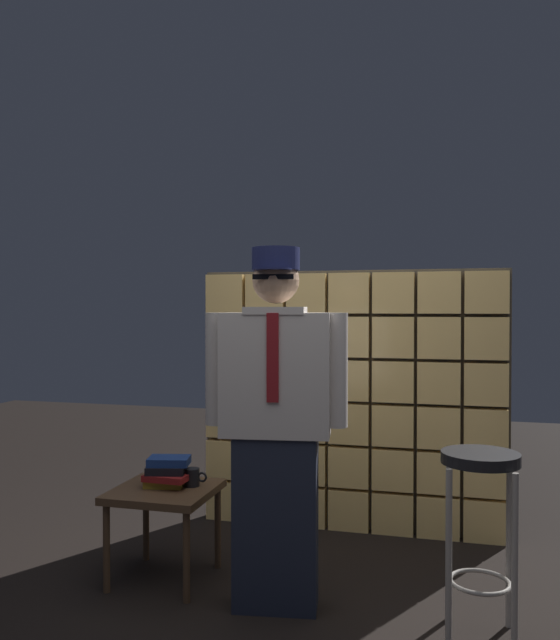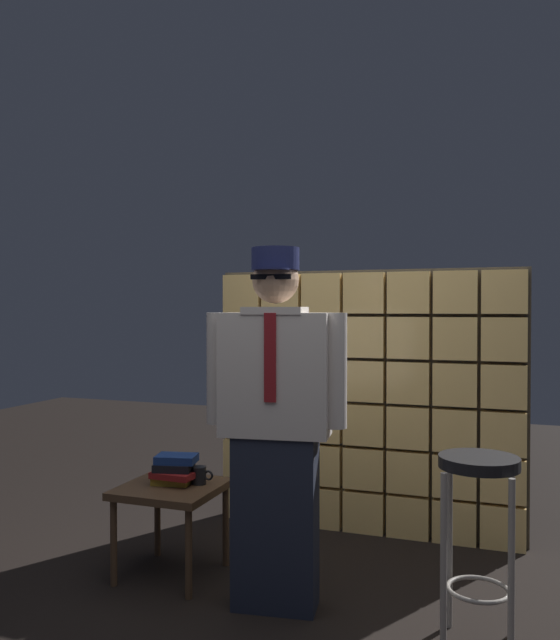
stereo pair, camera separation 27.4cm
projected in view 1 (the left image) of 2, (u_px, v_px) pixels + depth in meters
glass_block_wall at (349, 402)px, 4.19m from camera, size 2.01×0.10×1.72m
standing_person at (276, 421)px, 3.09m from camera, size 0.70×0.33×1.74m
bar_stool at (480, 500)px, 2.81m from camera, size 0.34×0.34×0.82m
side_table at (165, 500)px, 3.42m from camera, size 0.52×0.52×0.49m
book_stack at (167, 472)px, 3.45m from camera, size 0.25×0.21×0.16m
coffee_mug at (193, 477)px, 3.45m from camera, size 0.13×0.08×0.09m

